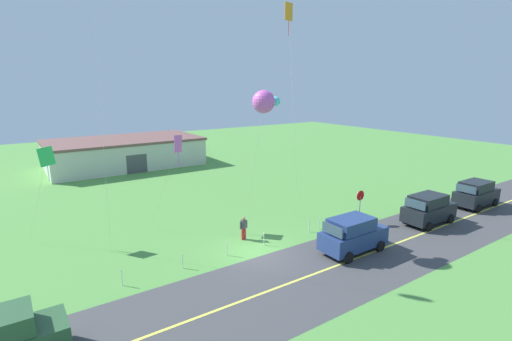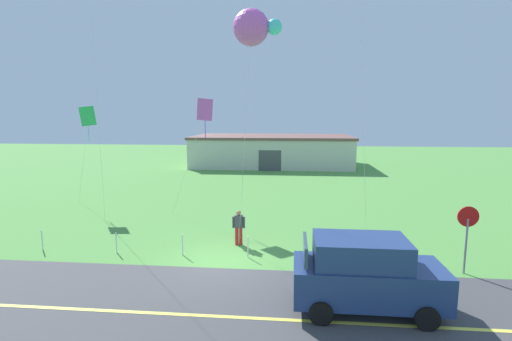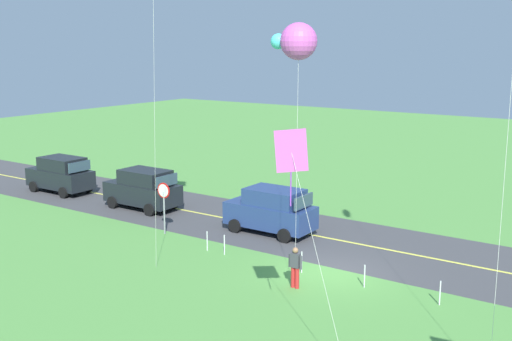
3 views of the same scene
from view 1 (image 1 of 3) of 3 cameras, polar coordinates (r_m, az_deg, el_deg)
name	(u,v)px [view 1 (image 1 of 3)]	position (r m, az deg, el deg)	size (l,w,h in m)	color
ground_plane	(257,253)	(23.96, 0.15, -12.46)	(120.00, 120.00, 0.10)	#549342
asphalt_road	(299,280)	(21.12, 6.53, -16.11)	(120.00, 7.00, 0.00)	#424244
road_centre_stripe	(299,280)	(21.12, 6.53, -16.10)	(120.00, 0.16, 0.00)	#E5E04C
car_suv_foreground	(353,234)	(24.38, 14.44, -9.34)	(4.40, 2.12, 2.24)	navy
car_parked_east_near	(429,209)	(31.02, 24.68, -5.28)	(4.40, 2.12, 2.24)	black
car_parked_east_far	(476,194)	(37.10, 30.37, -3.03)	(4.40, 2.12, 2.24)	black
stop_sign	(360,200)	(29.08, 15.49, -4.38)	(0.76, 0.08, 2.56)	gray
person_adult_near	(244,227)	(25.51, -1.88, -8.60)	(0.58, 0.22, 1.60)	red
kite_red_low	(265,102)	(23.15, 1.30, 10.38)	(1.92, 1.95, 9.90)	silver
kite_blue_mid	(289,18)	(28.50, 5.02, 22.09)	(1.37, 0.66, 15.77)	silver
kite_green_far	(46,158)	(27.10, -29.20, 1.66)	(2.07, 1.11, 6.45)	silver
kite_pink_drift	(178,145)	(26.95, -11.76, 3.76)	(2.63, 0.76, 6.79)	silver
warehouse_distant	(125,152)	(50.82, -19.29, 2.63)	(18.36, 10.20, 3.50)	beige
fence_post_0	(122,278)	(21.41, -19.65, -15.05)	(0.05, 0.05, 0.90)	silver
fence_post_1	(183,261)	(22.31, -11.07, -13.31)	(0.05, 0.05, 0.90)	silver
fence_post_2	(227,249)	(23.46, -4.42, -11.74)	(0.05, 0.05, 0.90)	silver
fence_post_3	(264,239)	(24.81, 1.21, -10.27)	(0.05, 0.05, 0.90)	silver
fence_post_4	(309,226)	(27.11, 8.07, -8.33)	(0.05, 0.05, 0.90)	silver
fence_post_5	(319,223)	(27.73, 9.57, -7.89)	(0.05, 0.05, 0.90)	silver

